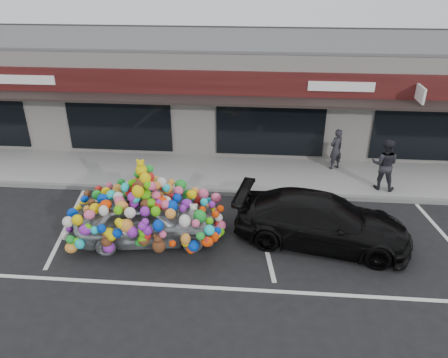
# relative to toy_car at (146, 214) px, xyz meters

# --- Properties ---
(ground) EXTENTS (90.00, 90.00, 0.00)m
(ground) POSITION_rel_toy_car_xyz_m (0.51, 0.36, -0.84)
(ground) COLOR black
(ground) RESTS_ON ground
(shop_building) EXTENTS (24.00, 7.20, 4.31)m
(shop_building) POSITION_rel_toy_car_xyz_m (0.51, 8.80, 1.32)
(shop_building) COLOR silver
(shop_building) RESTS_ON ground
(sidewalk) EXTENTS (26.00, 3.00, 0.15)m
(sidewalk) POSITION_rel_toy_car_xyz_m (0.51, 4.36, -0.77)
(sidewalk) COLOR #979892
(sidewalk) RESTS_ON ground
(kerb) EXTENTS (26.00, 0.18, 0.16)m
(kerb) POSITION_rel_toy_car_xyz_m (0.51, 2.86, -0.77)
(kerb) COLOR slate
(kerb) RESTS_ON ground
(parking_stripe_left) EXTENTS (0.73, 4.37, 0.01)m
(parking_stripe_left) POSITION_rel_toy_car_xyz_m (-2.69, 0.56, -0.84)
(parking_stripe_left) COLOR silver
(parking_stripe_left) RESTS_ON ground
(parking_stripe_mid) EXTENTS (0.73, 4.37, 0.01)m
(parking_stripe_mid) POSITION_rel_toy_car_xyz_m (3.31, 0.56, -0.84)
(parking_stripe_mid) COLOR silver
(parking_stripe_mid) RESTS_ON ground
(lane_line) EXTENTS (14.00, 0.12, 0.01)m
(lane_line) POSITION_rel_toy_car_xyz_m (2.51, -1.94, -0.84)
(lane_line) COLOR silver
(lane_line) RESTS_ON ground
(toy_car) EXTENTS (2.91, 4.50, 2.49)m
(toy_car) POSITION_rel_toy_car_xyz_m (0.00, 0.00, 0.00)
(toy_car) COLOR #B2B9BE
(toy_car) RESTS_ON ground
(black_sedan) EXTENTS (2.90, 5.19, 1.42)m
(black_sedan) POSITION_rel_toy_car_xyz_m (4.95, 0.29, -0.13)
(black_sedan) COLOR black
(black_sedan) RESTS_ON ground
(pedestrian_a) EXTENTS (0.69, 0.63, 1.58)m
(pedestrian_a) POSITION_rel_toy_car_xyz_m (5.99, 5.03, 0.10)
(pedestrian_a) COLOR black
(pedestrian_a) RESTS_ON sidewalk
(pedestrian_b) EXTENTS (1.05, 0.92, 1.82)m
(pedestrian_b) POSITION_rel_toy_car_xyz_m (7.39, 3.53, 0.22)
(pedestrian_b) COLOR black
(pedestrian_b) RESTS_ON sidewalk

